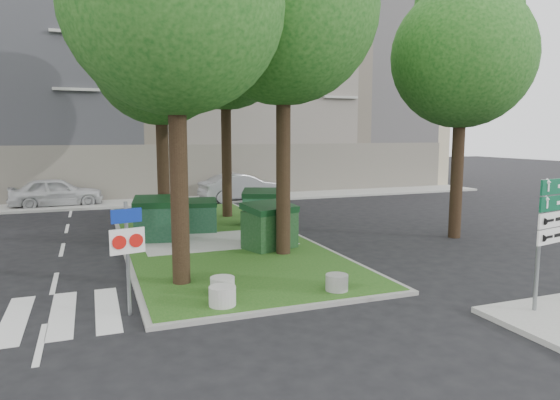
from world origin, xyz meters
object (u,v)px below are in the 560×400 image
car_silver (242,187)px  car_white (57,192)px  tree_median_far (226,29)px  bollard_mid (222,286)px  dumpster_b (198,216)px  dumpster_d (263,207)px  tree_median_mid (162,45)px  bollard_right (337,282)px  litter_bin (269,218)px  traffic_sign_pole (127,243)px  directional_sign (555,222)px  dumpster_a (159,219)px  dumpster_c (270,226)px  bollard_left (222,296)px  tree_street_right (464,44)px

car_silver → car_white: bearing=77.0°
tree_median_far → bollard_mid: 13.80m
tree_median_far → dumpster_b: (-2.04, -3.19, -7.59)m
dumpster_d → dumpster_b: bearing=-145.2°
tree_median_far → car_silver: tree_median_far is taller
tree_median_mid → car_silver: bearing=57.5°
bollard_right → litter_bin: litter_bin is taller
traffic_sign_pole → car_white: bearing=85.0°
directional_sign → dumpster_a: bearing=113.1°
bollard_right → tree_median_mid: bearing=107.9°
litter_bin → directional_sign: directional_sign is taller
dumpster_c → bollard_left: dumpster_c is taller
tree_median_mid → dumpster_c: size_ratio=5.23×
tree_street_right → directional_sign: tree_street_right is taller
litter_bin → car_white: car_white is taller
tree_street_right → bollard_right: tree_street_right is taller
tree_median_mid → bollard_mid: tree_median_mid is taller
bollard_mid → litter_bin: 8.86m
traffic_sign_pole → tree_street_right: bearing=6.4°
tree_median_mid → tree_median_far: size_ratio=0.84×
tree_median_mid → litter_bin: bearing=1.4°
tree_median_mid → litter_bin: 7.73m
dumpster_b → dumpster_c: size_ratio=0.78×
dumpster_d → directional_sign: size_ratio=0.69×
tree_street_right → bollard_right: size_ratio=18.79×
tree_median_mid → car_white: (-4.30, 9.68, -6.19)m
dumpster_b → litter_bin: dumpster_b is taller
tree_street_right → bollard_left: (-10.05, -4.56, -6.65)m
tree_street_right → traffic_sign_pole: (-11.95, -4.11, -5.43)m
bollard_right → car_white: 19.51m
tree_street_right → bollard_mid: bearing=-158.8°
dumpster_d → car_white: dumpster_d is taller
dumpster_d → traffic_sign_pole: (-5.86, -8.46, 0.72)m
tree_street_right → litter_bin: 9.71m
tree_median_mid → bollard_mid: (0.14, -7.82, -6.66)m
tree_street_right → dumpster_d: bearing=144.5°
dumpster_c → dumpster_d: dumpster_c is taller
bollard_left → directional_sign: 7.28m
dumpster_c → dumpster_a: bearing=122.2°
bollard_left → litter_bin: litter_bin is taller
tree_street_right → dumpster_c: size_ratio=5.27×
dumpster_b → car_white: (-5.46, 9.87, 0.06)m
dumpster_b → car_white: car_white is taller
dumpster_a → tree_median_mid: bearing=81.7°
car_white → directional_sign: bearing=-155.3°
litter_bin → traffic_sign_pole: bearing=-126.4°
dumpster_b → dumpster_d: (2.75, 0.53, 0.10)m
tree_median_far → tree_street_right: bearing=-45.8°
litter_bin → directional_sign: size_ratio=0.23×
tree_median_mid → directional_sign: bearing=-59.2°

